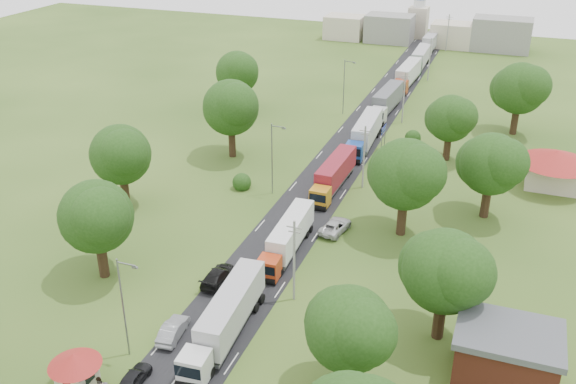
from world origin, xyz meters
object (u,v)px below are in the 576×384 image
at_px(guard_booth, 75,367).
at_px(truck_0, 227,317).
at_px(car_lane_mid, 173,330).
at_px(car_lane_front, 134,377).
at_px(info_sign, 384,133).

distance_m(guard_booth, truck_0, 13.66).
bearing_deg(car_lane_mid, car_lane_front, 83.29).
distance_m(info_sign, car_lane_mid, 52.17).
relative_size(guard_booth, car_lane_front, 1.12).
relative_size(truck_0, car_lane_front, 3.80).
bearing_deg(car_lane_front, guard_booth, 23.48).
bearing_deg(guard_booth, car_lane_front, 24.72).
bearing_deg(guard_booth, car_lane_mid, 63.78).
height_order(guard_booth, car_lane_mid, guard_booth).
bearing_deg(car_lane_front, car_lane_mid, -91.24).
bearing_deg(car_lane_front, truck_0, -120.21).
height_order(guard_booth, info_sign, info_sign).
relative_size(info_sign, car_lane_front, 1.04).
distance_m(truck_0, car_lane_mid, 5.23).
bearing_deg(truck_0, car_lane_mid, -158.41).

